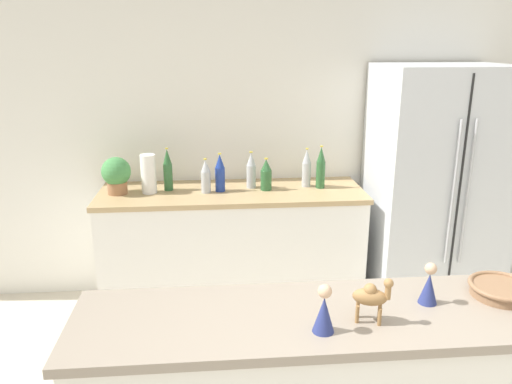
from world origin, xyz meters
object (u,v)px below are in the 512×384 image
at_px(camel_figurine, 371,296).
at_px(refrigerator, 434,190).
at_px(back_bottle_1, 321,168).
at_px(back_bottle_6, 168,170).
at_px(wise_man_figurine_crimson, 429,286).
at_px(back_bottle_3, 251,171).
at_px(wise_man_figurine_blue, 324,312).
at_px(back_bottle_2, 266,175).
at_px(back_bottle_4, 206,176).
at_px(back_bottle_5, 306,168).
at_px(potted_plant, 116,174).
at_px(paper_towel_roll, 148,174).
at_px(fruit_bowl, 501,289).
at_px(back_bottle_0, 220,173).

bearing_deg(camel_figurine, refrigerator, 60.11).
distance_m(back_bottle_1, back_bottle_6, 1.10).
height_order(refrigerator, wise_man_figurine_crimson, refrigerator).
height_order(back_bottle_3, back_bottle_6, back_bottle_6).
relative_size(back_bottle_1, wise_man_figurine_blue, 1.80).
bearing_deg(camel_figurine, back_bottle_2, 94.53).
height_order(back_bottle_4, back_bottle_6, back_bottle_6).
bearing_deg(back_bottle_1, back_bottle_5, 154.68).
distance_m(back_bottle_4, wise_man_figurine_crimson, 1.99).
distance_m(back_bottle_3, back_bottle_4, 0.34).
bearing_deg(back_bottle_4, refrigerator, -1.47).
height_order(potted_plant, paper_towel_roll, paper_towel_roll).
xyz_separation_m(refrigerator, back_bottle_6, (-1.93, 0.12, 0.16)).
xyz_separation_m(paper_towel_roll, back_bottle_4, (0.40, -0.03, -0.02)).
bearing_deg(back_bottle_4, back_bottle_2, 3.63).
relative_size(potted_plant, back_bottle_3, 0.97).
distance_m(back_bottle_1, fruit_bowl, 1.85).
xyz_separation_m(back_bottle_4, wise_man_figurine_crimson, (0.84, -1.81, 0.05)).
bearing_deg(wise_man_figurine_blue, back_bottle_3, 92.27).
distance_m(back_bottle_1, wise_man_figurine_crimson, 1.85).
bearing_deg(fruit_bowl, wise_man_figurine_blue, -166.09).
distance_m(back_bottle_6, fruit_bowl, 2.33).
distance_m(back_bottle_4, wise_man_figurine_blue, 2.00).
height_order(back_bottle_1, back_bottle_5, back_bottle_1).
bearing_deg(back_bottle_5, wise_man_figurine_crimson, -86.92).
xyz_separation_m(camel_figurine, wise_man_figurine_blue, (-0.17, -0.05, -0.02)).
xyz_separation_m(fruit_bowl, wise_man_figurine_crimson, (-0.30, -0.03, 0.04)).
bearing_deg(back_bottle_2, paper_towel_roll, 179.98).
bearing_deg(back_bottle_0, refrigerator, -2.52).
relative_size(potted_plant, wise_man_figurine_blue, 1.51).
height_order(back_bottle_3, wise_man_figurine_crimson, back_bottle_3).
height_order(back_bottle_3, back_bottle_5, back_bottle_5).
height_order(back_bottle_3, fruit_bowl, back_bottle_3).
distance_m(refrigerator, back_bottle_4, 1.66).
xyz_separation_m(refrigerator, paper_towel_roll, (-2.06, 0.07, 0.15)).
distance_m(back_bottle_5, wise_man_figurine_crimson, 1.90).
relative_size(back_bottle_0, back_bottle_6, 0.90).
xyz_separation_m(back_bottle_0, back_bottle_2, (0.33, 0.00, -0.02)).
xyz_separation_m(paper_towel_roll, back_bottle_1, (1.23, 0.02, 0.01)).
relative_size(refrigerator, back_bottle_6, 5.77).
height_order(potted_plant, back_bottle_5, back_bottle_5).
distance_m(refrigerator, back_bottle_5, 0.95).
bearing_deg(wise_man_figurine_blue, fruit_bowl, 13.91).
distance_m(back_bottle_0, back_bottle_4, 0.11).
bearing_deg(potted_plant, back_bottle_2, 0.00).
bearing_deg(potted_plant, camel_figurine, -58.18).
bearing_deg(fruit_bowl, potted_plant, 134.24).
xyz_separation_m(back_bottle_2, back_bottle_4, (-0.43, -0.03, 0.01)).
xyz_separation_m(back_bottle_5, wise_man_figurine_blue, (-0.32, -2.05, 0.04)).
relative_size(refrigerator, back_bottle_0, 6.43).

